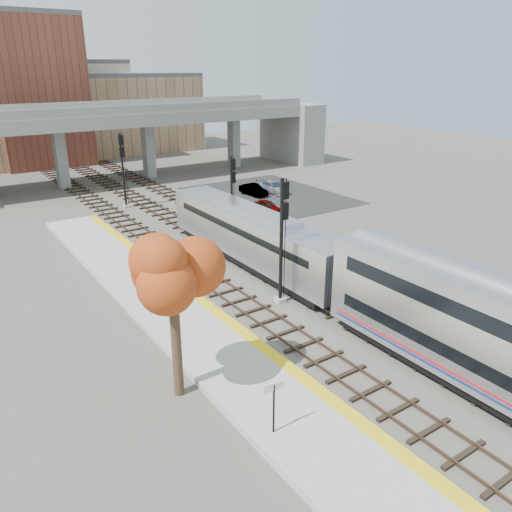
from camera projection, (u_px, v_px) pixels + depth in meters
ground at (356, 334)px, 27.34m from camera, size 160.00×160.00×0.00m
platform at (245, 374)px, 23.48m from camera, size 4.50×60.00×0.35m
yellow_strip at (278, 359)px, 24.41m from camera, size 0.70×60.00×0.01m
tracks at (246, 260)px, 37.46m from camera, size 10.70×95.00×0.25m
overpass at (132, 133)px, 62.62m from camera, size 54.00×12.00×9.50m
buildings_far at (56, 106)px, 76.63m from camera, size 43.00×21.00×20.60m
parking_lot at (268, 195)px, 56.30m from camera, size 14.00×18.00×0.04m
locomotive at (253, 235)px, 36.09m from camera, size 3.02×19.05×4.10m
signal_mast_near at (282, 242)px, 29.54m from camera, size 0.60×0.64×7.80m
signal_mast_mid at (232, 199)px, 41.44m from camera, size 0.60×0.64×6.89m
signal_mast_far at (123, 171)px, 50.15m from camera, size 0.60×0.64×7.56m
station_sign at (274, 397)px, 18.97m from camera, size 0.90×0.12×2.27m
tree at (171, 265)px, 20.16m from camera, size 3.60×3.60×8.42m
car_a at (267, 206)px, 49.72m from camera, size 1.42×3.46×1.18m
car_b at (253, 190)px, 56.07m from camera, size 1.66×3.95×1.27m
car_c at (273, 187)px, 57.25m from camera, size 2.13×4.61×1.30m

